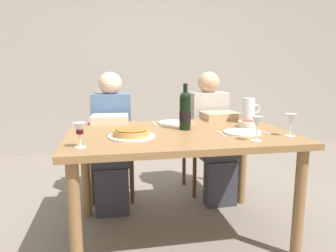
# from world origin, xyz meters

# --- Properties ---
(ground_plane) EXTENTS (8.00, 8.00, 0.00)m
(ground_plane) POSITION_xyz_m (0.00, 0.00, 0.00)
(ground_plane) COLOR slate
(back_wall) EXTENTS (8.00, 0.10, 2.80)m
(back_wall) POSITION_xyz_m (0.00, 2.46, 1.40)
(back_wall) COLOR #A3998E
(back_wall) RESTS_ON ground
(dining_table) EXTENTS (1.50, 1.00, 0.76)m
(dining_table) POSITION_xyz_m (0.00, 0.00, 0.67)
(dining_table) COLOR olive
(dining_table) RESTS_ON ground
(wine_bottle) EXTENTS (0.08, 0.08, 0.33)m
(wine_bottle) POSITION_xyz_m (0.06, 0.07, 0.90)
(wine_bottle) COLOR black
(wine_bottle) RESTS_ON dining_table
(water_pitcher) EXTENTS (0.16, 0.11, 0.20)m
(water_pitcher) POSITION_xyz_m (0.62, 0.25, 0.85)
(water_pitcher) COLOR silver
(water_pitcher) RESTS_ON dining_table
(baked_tart) EXTENTS (0.30, 0.30, 0.06)m
(baked_tart) POSITION_xyz_m (-0.33, -0.11, 0.79)
(baked_tart) COLOR silver
(baked_tart) RESTS_ON dining_table
(salad_bowl) EXTENTS (0.14, 0.14, 0.05)m
(salad_bowl) POSITION_xyz_m (0.54, 0.07, 0.79)
(salad_bowl) COLOR silver
(salad_bowl) RESTS_ON dining_table
(wine_glass_left_diner) EXTENTS (0.07, 0.07, 0.14)m
(wine_glass_left_diner) POSITION_xyz_m (-0.63, -0.33, 0.86)
(wine_glass_left_diner) COLOR silver
(wine_glass_left_diner) RESTS_ON dining_table
(wine_glass_right_diner) EXTENTS (0.07, 0.07, 0.15)m
(wine_glass_right_diner) POSITION_xyz_m (0.39, -0.36, 0.87)
(wine_glass_right_diner) COLOR silver
(wine_glass_right_diner) RESTS_ON dining_table
(wine_glass_centre) EXTENTS (0.07, 0.07, 0.15)m
(wine_glass_centre) POSITION_xyz_m (0.66, -0.27, 0.86)
(wine_glass_centre) COLOR silver
(wine_glass_centre) RESTS_ON dining_table
(dinner_plate_left_setting) EXTENTS (0.25, 0.25, 0.01)m
(dinner_plate_left_setting) POSITION_xyz_m (0.41, -0.13, 0.77)
(dinner_plate_left_setting) COLOR white
(dinner_plate_left_setting) RESTS_ON dining_table
(dinner_plate_right_setting) EXTENTS (0.25, 0.25, 0.01)m
(dinner_plate_right_setting) POSITION_xyz_m (0.03, 0.33, 0.77)
(dinner_plate_right_setting) COLOR silver
(dinner_plate_right_setting) RESTS_ON dining_table
(fork_left_setting) EXTENTS (0.02, 0.16, 0.00)m
(fork_left_setting) POSITION_xyz_m (0.26, -0.13, 0.76)
(fork_left_setting) COLOR silver
(fork_left_setting) RESTS_ON dining_table
(knife_left_setting) EXTENTS (0.02, 0.18, 0.00)m
(knife_left_setting) POSITION_xyz_m (0.56, -0.13, 0.76)
(knife_left_setting) COLOR silver
(knife_left_setting) RESTS_ON dining_table
(knife_right_setting) EXTENTS (0.03, 0.18, 0.00)m
(knife_right_setting) POSITION_xyz_m (0.18, 0.33, 0.76)
(knife_right_setting) COLOR silver
(knife_right_setting) RESTS_ON dining_table
(spoon_right_setting) EXTENTS (0.02, 0.16, 0.00)m
(spoon_right_setting) POSITION_xyz_m (-0.12, 0.33, 0.76)
(spoon_right_setting) COLOR silver
(spoon_right_setting) RESTS_ON dining_table
(chair_left) EXTENTS (0.42, 0.42, 0.87)m
(chair_left) POSITION_xyz_m (-0.45, 0.86, 0.50)
(chair_left) COLOR brown
(chair_left) RESTS_ON ground
(diner_left) EXTENTS (0.35, 0.51, 1.16)m
(diner_left) POSITION_xyz_m (-0.46, 0.63, 0.62)
(diner_left) COLOR #4C6B93
(diner_left) RESTS_ON ground
(chair_right) EXTENTS (0.42, 0.42, 0.87)m
(chair_right) POSITION_xyz_m (0.45, 0.87, 0.50)
(chair_right) COLOR brown
(chair_right) RESTS_ON ground
(diner_right) EXTENTS (0.35, 0.51, 1.16)m
(diner_right) POSITION_xyz_m (0.46, 0.63, 0.62)
(diner_right) COLOR #B7B2A8
(diner_right) RESTS_ON ground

